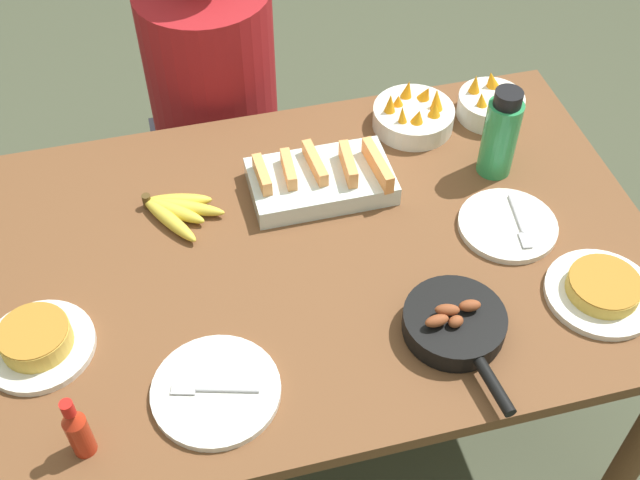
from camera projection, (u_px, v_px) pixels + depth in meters
ground_plane at (320, 415)px, 2.30m from camera, size 14.00×14.00×0.00m
dining_table at (320, 276)px, 1.83m from camera, size 1.48×0.98×0.73m
banana_bunch at (176, 210)px, 1.82m from camera, size 0.19×0.18×0.04m
melon_tray at (322, 179)px, 1.87m from camera, size 0.33×0.20×0.09m
skillet at (455, 325)px, 1.59m from camera, size 0.21×0.33×0.08m
frittata_plate_center at (37, 341)px, 1.57m from camera, size 0.22×0.22×0.06m
frittata_plate_side at (602, 290)px, 1.66m from camera, size 0.23×0.23×0.05m
empty_plate_near_front at (508, 225)px, 1.80m from camera, size 0.22×0.22×0.02m
empty_plate_far_left at (216, 391)px, 1.51m from camera, size 0.25×0.25×0.02m
fruit_bowl_mango at (414, 115)px, 2.02m from camera, size 0.20×0.20×0.11m
fruit_bowl_citrus at (490, 104)px, 2.05m from camera, size 0.17×0.17×0.11m
water_bottle at (500, 134)px, 1.85m from camera, size 0.08×0.08×0.23m
hot_sauce_bottle at (77, 430)px, 1.39m from camera, size 0.04×0.04×0.16m
person_figure at (218, 133)px, 2.38m from camera, size 0.39×0.39×1.21m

